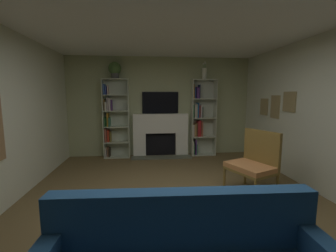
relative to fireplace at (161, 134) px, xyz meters
name	(u,v)px	position (x,y,z in m)	size (l,w,h in m)	color
ground_plane	(178,216)	(0.00, -3.14, -0.60)	(7.79, 7.79, 0.00)	brown
wall_back_accent	(160,107)	(0.00, 0.14, 0.71)	(4.94, 0.06, 2.61)	#A8AE80
ceiling	(180,10)	(0.00, -3.14, 2.05)	(4.94, 6.61, 0.06)	white
fireplace	(161,134)	(0.00, 0.00, 0.00)	(1.55, 0.51, 1.13)	white
tv	(160,103)	(0.00, 0.08, 0.82)	(0.96, 0.06, 0.57)	black
bookshelf_left	(114,119)	(-1.22, 0.00, 0.42)	(0.65, 0.31, 2.03)	beige
bookshelf_right	(200,119)	(1.07, 0.00, 0.39)	(0.65, 0.30, 2.03)	beige
potted_plant	(115,69)	(-1.15, -0.04, 1.67)	(0.32, 0.32, 0.42)	#54534F
vase_with_flowers	(204,73)	(1.15, -0.04, 1.59)	(0.12, 0.12, 0.46)	silver
armchair	(254,162)	(1.36, -2.52, -0.07)	(0.78, 0.86, 1.04)	brown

